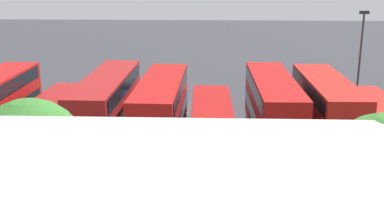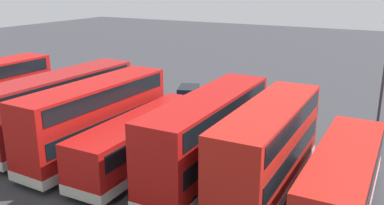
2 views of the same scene
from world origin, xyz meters
name	(u,v)px [view 1 (image 1 of 2)]	position (x,y,z in m)	size (l,w,h in m)	color
ground_plane	(193,106)	(0.00, 0.00, 0.00)	(140.00, 140.00, 0.00)	#38383D
bus_single_deck_near_end	(381,124)	(-12.49, 9.16, 1.62)	(2.72, 10.26, 2.95)	red
bus_double_decker_second	(326,112)	(-8.90, 9.21, 2.45)	(2.76, 10.42, 4.55)	red
bus_double_decker_third	(272,110)	(-5.52, 9.03, 2.45)	(2.77, 11.25, 4.55)	#B71411
bus_single_deck_fourth	(212,125)	(-1.62, 9.68, 1.62)	(2.76, 10.57, 2.95)	#B71411
bus_double_decker_fifth	(161,112)	(1.64, 9.80, 2.45)	(2.83, 10.82, 4.55)	#B71411
bus_double_decker_sixth	(107,108)	(5.29, 8.93, 2.45)	(2.75, 11.54, 4.55)	#A51919
bus_single_deck_seventh	(50,121)	(9.07, 9.32, 1.62)	(2.98, 10.66, 2.95)	#A51919
car_hatchback_silver	(168,90)	(2.37, -2.77, 0.70)	(3.21, 4.66, 1.43)	#1E479E
lamp_post_tall	(360,55)	(-13.18, 1.50, 4.78)	(0.70, 0.30, 8.20)	#38383D
waste_bin_yellow	(257,97)	(-5.61, -1.68, 0.47)	(0.60, 0.60, 0.95)	#197F33
tree_midleft	(31,154)	(5.36, 21.98, 4.47)	(4.28, 4.28, 6.62)	#4C3823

